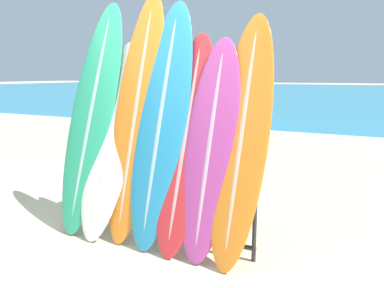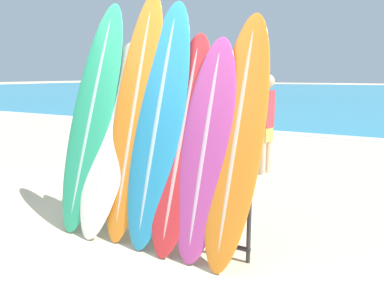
{
  "view_description": "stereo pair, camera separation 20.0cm",
  "coord_description": "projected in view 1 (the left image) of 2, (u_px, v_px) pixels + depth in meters",
  "views": [
    {
      "loc": [
        2.28,
        -2.59,
        1.67
      ],
      "look_at": [
        0.39,
        1.3,
        0.87
      ],
      "focal_mm": 35.0,
      "sensor_mm": 36.0,
      "label": 1
    },
    {
      "loc": [
        2.46,
        -2.5,
        1.67
      ],
      "look_at": [
        0.39,
        1.3,
        0.87
      ],
      "focal_mm": 35.0,
      "sensor_mm": 36.0,
      "label": 2
    }
  ],
  "objects": [
    {
      "name": "surfboard_slot_4",
      "position": [
        186.0,
        141.0,
        3.58
      ],
      "size": [
        0.5,
        0.84,
        2.1
      ],
      "color": "red",
      "rests_on": "ground_plane"
    },
    {
      "name": "ocean_water",
      "position": [
        350.0,
        92.0,
        36.75
      ],
      "size": [
        120.0,
        60.0,
        0.01
      ],
      "color": "teal",
      "rests_on": "ground_plane"
    },
    {
      "name": "surfboard_slot_5",
      "position": [
        210.0,
        147.0,
        3.44
      ],
      "size": [
        0.51,
        0.76,
        2.04
      ],
      "color": "#B23D8E",
      "rests_on": "ground_plane"
    },
    {
      "name": "surfboard_slot_2",
      "position": [
        136.0,
        115.0,
        3.84
      ],
      "size": [
        0.52,
        0.85,
        2.54
      ],
      "color": "orange",
      "rests_on": "ground_plane"
    },
    {
      "name": "person_mid_beach",
      "position": [
        209.0,
        112.0,
        8.41
      ],
      "size": [
        0.24,
        0.27,
        1.56
      ],
      "rotation": [
        0.0,
        0.0,
        5.26
      ],
      "color": "tan",
      "rests_on": "ground_plane"
    },
    {
      "name": "surfboard_slot_0",
      "position": [
        92.0,
        114.0,
        4.1
      ],
      "size": [
        0.58,
        0.95,
        2.5
      ],
      "color": "#289E70",
      "rests_on": "ground_plane"
    },
    {
      "name": "ground_plane",
      "position": [
        96.0,
        253.0,
        3.57
      ],
      "size": [
        160.0,
        160.0,
        0.0
      ],
      "primitive_type": "plane",
      "color": "beige"
    },
    {
      "name": "surfboard_slot_6",
      "position": [
        242.0,
        137.0,
        3.34
      ],
      "size": [
        0.49,
        0.9,
        2.25
      ],
      "color": "orange",
      "rests_on": "ground_plane"
    },
    {
      "name": "surfboard_rack",
      "position": [
        157.0,
        197.0,
        3.76
      ],
      "size": [
        2.07,
        0.04,
        0.85
      ],
      "color": "#28282D",
      "rests_on": "ground_plane"
    },
    {
      "name": "surfboard_slot_1",
      "position": [
        112.0,
        137.0,
        3.95
      ],
      "size": [
        0.57,
        0.88,
        2.04
      ],
      "color": "silver",
      "rests_on": "ground_plane"
    },
    {
      "name": "surfboard_slot_3",
      "position": [
        162.0,
        122.0,
        3.7
      ],
      "size": [
        0.56,
        0.88,
        2.43
      ],
      "color": "teal",
      "rests_on": "ground_plane"
    },
    {
      "name": "person_near_water",
      "position": [
        261.0,
        120.0,
        6.34
      ],
      "size": [
        0.23,
        0.28,
        1.68
      ],
      "rotation": [
        0.0,
        0.0,
        4.46
      ],
      "color": "beige",
      "rests_on": "ground_plane"
    }
  ]
}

